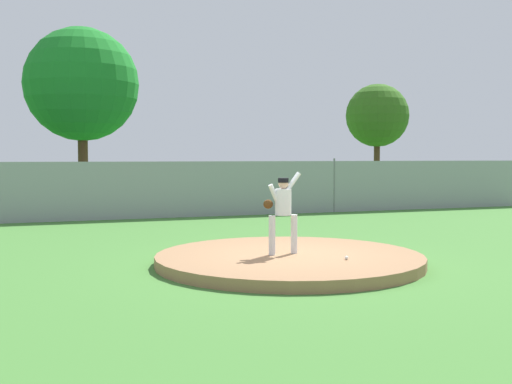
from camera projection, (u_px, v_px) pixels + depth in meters
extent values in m
plane|color=#427A33|center=(209.00, 230.00, 17.73)|extent=(80.00, 80.00, 0.00)
cube|color=#2B2B2D|center=(155.00, 207.00, 25.71)|extent=(44.00, 7.00, 0.01)
cylinder|color=#99704C|center=(289.00, 259.00, 12.09)|extent=(5.30, 5.30, 0.21)
cylinder|color=silver|center=(272.00, 235.00, 11.94)|extent=(0.13, 0.13, 0.78)
cylinder|color=silver|center=(294.00, 234.00, 12.15)|extent=(0.13, 0.13, 0.78)
cylinder|color=silver|center=(283.00, 202.00, 12.01)|extent=(0.32, 0.32, 0.52)
cylinder|color=silver|center=(292.00, 183.00, 12.05)|extent=(0.41, 0.13, 0.46)
cylinder|color=silver|center=(275.00, 196.00, 11.94)|extent=(0.29, 0.12, 0.46)
ellipsoid|color=#4C2D14|center=(268.00, 204.00, 11.96)|extent=(0.20, 0.12, 0.18)
sphere|color=tan|center=(283.00, 184.00, 11.99)|extent=(0.20, 0.20, 0.20)
cylinder|color=black|center=(283.00, 180.00, 11.99)|extent=(0.21, 0.21, 0.09)
sphere|color=white|center=(346.00, 258.00, 11.41)|extent=(0.07, 0.07, 0.07)
cube|color=gray|center=(178.00, 190.00, 21.43)|extent=(30.62, 0.03, 1.98)
cylinder|color=slate|center=(334.00, 185.00, 23.51)|extent=(0.07, 0.07, 2.08)
cube|color=#A81919|center=(243.00, 190.00, 26.97)|extent=(1.87, 4.09, 0.69)
cube|color=black|center=(243.00, 176.00, 26.93)|extent=(1.67, 2.27, 0.60)
cylinder|color=black|center=(235.00, 196.00, 28.18)|extent=(1.80, 0.71, 0.64)
cylinder|color=black|center=(251.00, 200.00, 25.81)|extent=(1.80, 0.71, 0.64)
cube|color=#146066|center=(320.00, 188.00, 28.28)|extent=(1.97, 4.54, 0.77)
cube|color=black|center=(320.00, 173.00, 28.25)|extent=(1.74, 2.53, 0.56)
cylinder|color=black|center=(306.00, 194.00, 29.58)|extent=(1.85, 0.72, 0.64)
cylinder|color=black|center=(334.00, 198.00, 27.03)|extent=(1.85, 0.72, 0.64)
cube|color=slate|center=(397.00, 187.00, 29.82)|extent=(1.89, 4.12, 0.68)
cube|color=black|center=(398.00, 173.00, 29.78)|extent=(1.73, 2.27, 0.65)
cylinder|color=black|center=(383.00, 192.00, 31.03)|extent=(1.94, 0.65, 0.64)
cylinder|color=black|center=(413.00, 195.00, 28.64)|extent=(1.94, 0.65, 0.64)
cone|color=orange|center=(153.00, 202.00, 25.13)|extent=(0.32, 0.32, 0.55)
cube|color=black|center=(153.00, 208.00, 25.15)|extent=(0.40, 0.40, 0.03)
cylinder|color=#4C331E|center=(83.00, 161.00, 31.54)|extent=(0.50, 0.50, 3.82)
sphere|color=#1A7B24|center=(82.00, 84.00, 31.31)|extent=(5.81, 5.81, 5.81)
cylinder|color=#4C331E|center=(377.00, 164.00, 39.16)|extent=(0.39, 0.39, 3.37)
sphere|color=#31651A|center=(377.00, 115.00, 38.98)|extent=(4.01, 4.01, 4.01)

